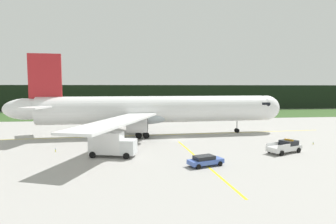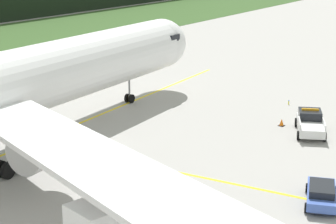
{
  "view_description": "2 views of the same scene",
  "coord_description": "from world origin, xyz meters",
  "px_view_note": "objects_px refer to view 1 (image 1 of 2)",
  "views": [
    {
      "loc": [
        -8.72,
        -52.2,
        9.63
      ],
      "look_at": [
        -1.11,
        6.0,
        4.54
      ],
      "focal_mm": 30.39,
      "sensor_mm": 36.0,
      "label": 1
    },
    {
      "loc": [
        -32.98,
        -28.65,
        15.38
      ],
      "look_at": [
        3.14,
        -5.77,
        3.25
      ],
      "focal_mm": 62.24,
      "sensor_mm": 36.0,
      "label": 2
    }
  ],
  "objects_px": {
    "ops_pickup_truck": "(285,147)",
    "apron_cone": "(279,147)",
    "catering_truck": "(111,144)",
    "airliner": "(153,110)",
    "staff_car": "(205,160)"
  },
  "relations": [
    {
      "from": "catering_truck",
      "to": "apron_cone",
      "type": "relative_size",
      "value": 10.43
    },
    {
      "from": "airliner",
      "to": "staff_car",
      "type": "height_order",
      "value": "airliner"
    },
    {
      "from": "airliner",
      "to": "catering_truck",
      "type": "height_order",
      "value": "airliner"
    },
    {
      "from": "catering_truck",
      "to": "staff_car",
      "type": "bearing_deg",
      "value": -28.34
    },
    {
      "from": "catering_truck",
      "to": "apron_cone",
      "type": "bearing_deg",
      "value": 4.18
    },
    {
      "from": "staff_car",
      "to": "catering_truck",
      "type": "bearing_deg",
      "value": 151.66
    },
    {
      "from": "airliner",
      "to": "ops_pickup_truck",
      "type": "bearing_deg",
      "value": -44.93
    },
    {
      "from": "ops_pickup_truck",
      "to": "catering_truck",
      "type": "xyz_separation_m",
      "value": [
        -25.35,
        0.9,
        0.92
      ]
    },
    {
      "from": "ops_pickup_truck",
      "to": "staff_car",
      "type": "relative_size",
      "value": 1.26
    },
    {
      "from": "catering_truck",
      "to": "airliner",
      "type": "bearing_deg",
      "value": 67.08
    },
    {
      "from": "airliner",
      "to": "ops_pickup_truck",
      "type": "relative_size",
      "value": 9.32
    },
    {
      "from": "ops_pickup_truck",
      "to": "catering_truck",
      "type": "height_order",
      "value": "catering_truck"
    },
    {
      "from": "airliner",
      "to": "catering_truck",
      "type": "bearing_deg",
      "value": -112.92
    },
    {
      "from": "ops_pickup_truck",
      "to": "apron_cone",
      "type": "height_order",
      "value": "ops_pickup_truck"
    },
    {
      "from": "catering_truck",
      "to": "staff_car",
      "type": "distance_m",
      "value": 13.4
    }
  ]
}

